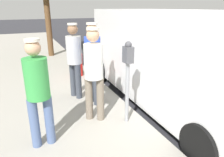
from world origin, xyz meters
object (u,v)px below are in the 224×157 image
(pedestrian_in_green, at_px, (38,88))
(pedestrian_in_gray, at_px, (74,56))
(pedestrian_in_blue, at_px, (93,59))
(parked_van, at_px, (170,55))
(pedestrian_in_white, at_px, (94,69))
(fire_hydrant, at_px, (79,63))
(parking_meter_near, at_px, (128,69))

(pedestrian_in_green, relative_size, pedestrian_in_gray, 0.96)
(pedestrian_in_blue, distance_m, pedestrian_in_gray, 0.57)
(parked_van, bearing_deg, pedestrian_in_green, 15.45)
(pedestrian_in_white, relative_size, pedestrian_in_gray, 1.00)
(pedestrian_in_green, xyz_separation_m, fire_hydrant, (-1.42, -3.18, -0.53))
(parking_meter_near, relative_size, parked_van, 0.29)
(parked_van, bearing_deg, fire_hydrant, -55.75)
(pedestrian_in_green, bearing_deg, fire_hydrant, -113.97)
(pedestrian_in_gray, bearing_deg, pedestrian_in_blue, 119.44)
(pedestrian_in_green, relative_size, pedestrian_in_white, 0.96)
(parked_van, bearing_deg, pedestrian_in_gray, -20.33)
(pedestrian_in_blue, bearing_deg, pedestrian_in_white, 73.14)
(pedestrian_in_white, distance_m, fire_hydrant, 2.85)
(parking_meter_near, bearing_deg, pedestrian_in_blue, -72.97)
(pedestrian_in_green, height_order, pedestrian_in_white, pedestrian_in_white)
(parked_van, bearing_deg, parking_meter_near, 25.96)
(pedestrian_in_blue, relative_size, fire_hydrant, 2.05)
(pedestrian_in_gray, xyz_separation_m, parked_van, (-2.09, 0.77, 0.01))
(parking_meter_near, bearing_deg, parked_van, -154.04)
(pedestrian_in_green, bearing_deg, pedestrian_in_gray, -119.97)
(pedestrian_in_white, bearing_deg, parked_van, -168.67)
(pedestrian_in_white, height_order, parked_van, parked_van)
(parking_meter_near, relative_size, fire_hydrant, 1.77)
(pedestrian_in_green, bearing_deg, pedestrian_in_white, -156.76)
(parking_meter_near, height_order, pedestrian_in_gray, pedestrian_in_gray)
(pedestrian_in_blue, bearing_deg, fire_hydrant, -95.76)
(parking_meter_near, bearing_deg, fire_hydrant, -88.14)
(parking_meter_near, distance_m, pedestrian_in_green, 1.52)
(parked_van, relative_size, fire_hydrant, 6.08)
(pedestrian_in_green, xyz_separation_m, pedestrian_in_blue, (-1.21, -1.11, 0.07))
(parking_meter_near, xyz_separation_m, parked_van, (-1.50, -0.73, -0.03))
(pedestrian_in_green, distance_m, pedestrian_in_blue, 1.64)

